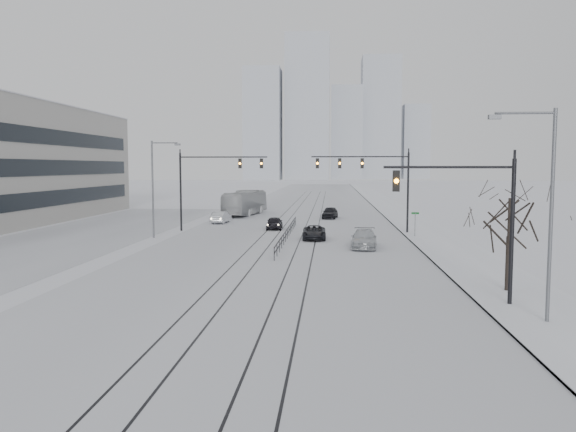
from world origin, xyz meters
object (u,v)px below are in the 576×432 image
(bare_tree, at_px, (510,208))
(sedan_sb_inner, at_px, (274,223))
(sedan_sb_outer, at_px, (221,217))
(sedan_nb_front, at_px, (314,233))
(box_truck, at_px, (245,203))
(traffic_mast_near, at_px, (477,211))
(sedan_nb_far, at_px, (330,213))
(sedan_nb_right, at_px, (364,239))

(bare_tree, xyz_separation_m, sedan_sb_inner, (-15.20, 29.11, -3.81))
(sedan_sb_outer, bearing_deg, bare_tree, 127.32)
(sedan_sb_inner, bearing_deg, sedan_nb_front, 117.39)
(sedan_nb_front, height_order, box_truck, box_truck)
(bare_tree, distance_m, sedan_sb_inner, 33.06)
(sedan_sb_inner, bearing_deg, bare_tree, 116.16)
(traffic_mast_near, bearing_deg, sedan_nb_far, 98.77)
(sedan_sb_inner, height_order, sedan_sb_outer, sedan_sb_outer)
(sedan_sb_inner, distance_m, sedan_nb_right, 15.69)
(box_truck, bearing_deg, sedan_sb_outer, 93.22)
(sedan_sb_inner, relative_size, sedan_sb_outer, 0.94)
(sedan_nb_front, distance_m, sedan_nb_far, 20.97)
(bare_tree, relative_size, sedan_nb_far, 1.41)
(sedan_nb_front, bearing_deg, sedan_sb_inner, 117.44)
(bare_tree, bearing_deg, sedan_sb_outer, 122.25)
(sedan_nb_right, bearing_deg, sedan_sb_outer, 133.68)
(sedan_nb_front, relative_size, box_truck, 0.38)
(traffic_mast_near, xyz_separation_m, sedan_sb_inner, (-12.79, 32.11, -3.89))
(sedan_sb_outer, relative_size, sedan_nb_far, 0.97)
(sedan_nb_right, height_order, sedan_nb_far, sedan_nb_far)
(sedan_sb_inner, relative_size, sedan_nb_front, 0.88)
(traffic_mast_near, relative_size, sedan_nb_far, 1.61)
(sedan_sb_outer, bearing_deg, box_truck, -90.81)
(bare_tree, height_order, sedan_sb_outer, bare_tree)
(sedan_sb_outer, bearing_deg, traffic_mast_near, 122.45)
(traffic_mast_near, height_order, sedan_sb_outer, traffic_mast_near)
(traffic_mast_near, distance_m, sedan_sb_outer, 43.03)
(box_truck, bearing_deg, sedan_nb_front, 121.16)
(sedan_nb_front, bearing_deg, sedan_sb_outer, 127.65)
(sedan_nb_right, bearing_deg, bare_tree, -63.51)
(traffic_mast_near, xyz_separation_m, sedan_nb_right, (-4.12, 19.03, -3.83))
(bare_tree, bearing_deg, sedan_nb_front, 117.09)
(sedan_nb_right, bearing_deg, sedan_sb_inner, 127.88)
(sedan_nb_right, bearing_deg, box_truck, 119.89)
(traffic_mast_near, distance_m, sedan_nb_front, 25.73)
(bare_tree, distance_m, sedan_nb_far, 43.13)
(sedan_nb_far, bearing_deg, sedan_sb_outer, -144.60)
(traffic_mast_near, bearing_deg, sedan_nb_right, 102.21)
(sedan_sb_outer, distance_m, box_truck, 11.28)
(sedan_nb_right, relative_size, box_truck, 0.42)
(sedan_nb_far, bearing_deg, traffic_mast_near, -74.16)
(sedan_sb_outer, relative_size, box_truck, 0.35)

